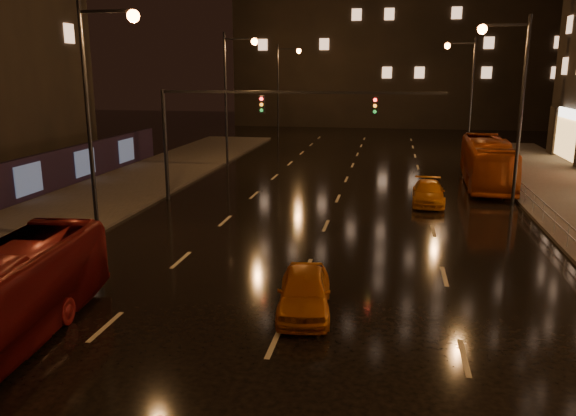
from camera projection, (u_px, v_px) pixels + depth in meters
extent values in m
plane|color=black|center=(334.00, 206.00, 30.63)|extent=(140.00, 140.00, 0.00)
cube|color=#38332D|center=(57.00, 216.00, 28.21)|extent=(7.00, 70.00, 0.15)
cylinder|color=black|center=(166.00, 146.00, 31.58)|extent=(0.22, 0.22, 6.20)
cube|color=black|center=(299.00, 92.00, 29.53)|extent=(15.20, 0.14, 0.14)
cube|color=black|center=(262.00, 104.00, 30.03)|extent=(0.32, 0.18, 0.95)
cube|color=black|center=(375.00, 106.00, 28.98)|extent=(0.32, 0.18, 0.95)
sphere|color=#FF1E19|center=(261.00, 99.00, 29.85)|extent=(0.18, 0.18, 0.18)
cylinder|color=#99999E|center=(472.00, 144.00, 51.60)|extent=(0.04, 0.04, 1.00)
cube|color=#99999E|center=(544.00, 203.00, 26.66)|extent=(0.05, 56.00, 0.05)
cube|color=#99999E|center=(543.00, 211.00, 26.75)|extent=(0.05, 56.00, 0.05)
imported|color=#8F370E|center=(487.00, 162.00, 35.97)|extent=(3.09, 10.95, 3.02)
imported|color=#C36412|center=(304.00, 292.00, 17.07)|extent=(2.01, 4.05, 1.33)
imported|color=#BE6B11|center=(428.00, 193.00, 31.16)|extent=(1.86, 4.29, 1.23)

